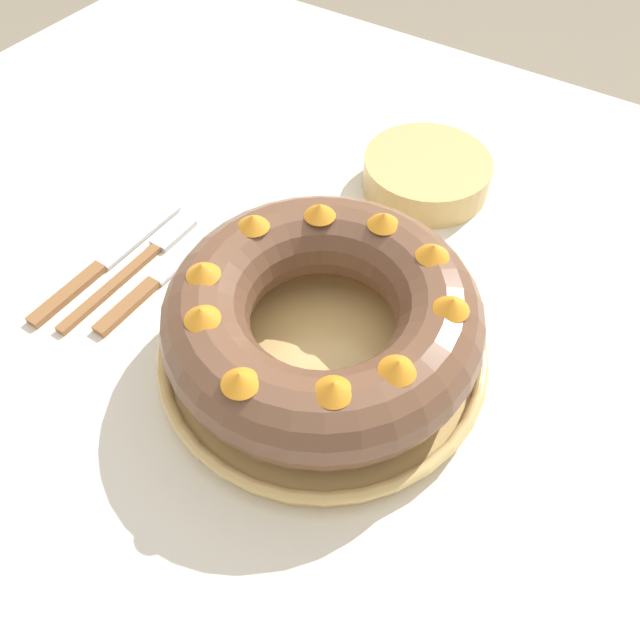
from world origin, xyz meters
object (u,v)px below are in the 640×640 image
Objects in this scene: bundt_cake at (320,319)px; side_bowl at (426,174)px; serving_knife at (99,268)px; serving_dish at (320,354)px; cake_knife at (153,283)px; fork at (140,262)px.

bundt_cake is 1.88× the size of side_bowl.
bundt_cake is 0.28m from serving_knife.
serving_dish is at bearing -126.42° from bundt_cake.
cake_knife is 1.21× the size of side_bowl.
cake_knife is (0.07, 0.02, 0.00)m from serving_knife.
bundt_cake is at bearing 5.11° from serving_knife.
serving_dish is 1.69× the size of cake_knife.
serving_dish is 1.57× the size of fork.
serving_dish is at bearing 2.67° from fork.
fork is at bearing -124.81° from side_bowl.
serving_knife is at bearing -132.82° from fork.
bundt_cake is (0.00, 0.00, 0.05)m from serving_dish.
serving_dish is 0.21m from cake_knife.
fork is at bearing 179.71° from serving_dish.
serving_dish reaches higher than serving_knife.
fork is 1.08× the size of cake_knife.
cake_knife is 0.36m from side_bowl.
serving_dish is 2.04× the size of side_bowl.
fork is (-0.24, 0.00, -0.06)m from bundt_cake.
fork is 0.04m from serving_knife.
cake_knife reaches higher than fork.
serving_knife reaches higher than fork.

